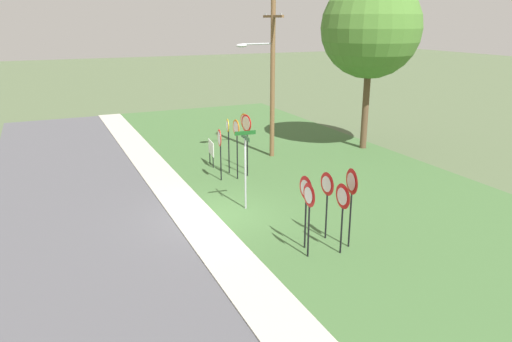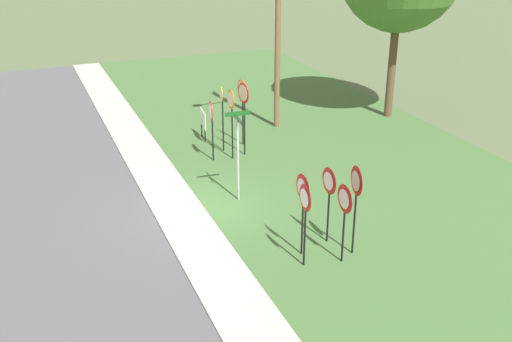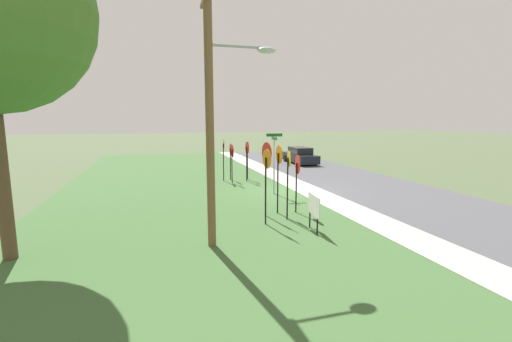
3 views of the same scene
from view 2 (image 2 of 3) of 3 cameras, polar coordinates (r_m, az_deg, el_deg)
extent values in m
plane|color=#4C5B3D|center=(19.24, -4.95, -3.73)|extent=(160.00, 160.00, 0.00)
cube|color=#4C4C51|center=(18.59, -19.26, -6.08)|extent=(44.00, 6.40, 0.01)
cube|color=#ADAA9E|center=(19.03, -7.25, -4.05)|extent=(44.00, 1.60, 0.06)
cube|color=#3D6033|center=(21.56, 10.41, -0.88)|extent=(44.00, 12.00, 0.04)
cylinder|color=black|center=(22.60, -4.17, 3.43)|extent=(0.06, 0.06, 2.03)
cylinder|color=red|center=(22.28, -4.34, 5.74)|extent=(0.76, 0.15, 0.77)
cylinder|color=white|center=(22.28, -4.39, 5.73)|extent=(0.59, 0.11, 0.60)
cylinder|color=black|center=(24.10, -1.27, 5.28)|extent=(0.06, 0.06, 2.43)
cylinder|color=orange|center=(23.75, -1.38, 7.94)|extent=(0.69, 0.10, 0.69)
cylinder|color=white|center=(23.74, -1.42, 7.94)|extent=(0.53, 0.07, 0.54)
cylinder|color=black|center=(22.66, -2.29, 4.08)|extent=(0.06, 0.06, 2.44)
cylinder|color=orange|center=(22.29, -2.44, 6.89)|extent=(0.74, 0.03, 0.74)
cylinder|color=white|center=(22.28, -2.48, 6.88)|extent=(0.57, 0.01, 0.57)
cylinder|color=black|center=(23.49, -3.18, 4.66)|extent=(0.06, 0.06, 2.35)
cylinder|color=gold|center=(23.14, -3.34, 7.30)|extent=(0.60, 0.14, 0.60)
cylinder|color=white|center=(23.13, -3.38, 7.30)|extent=(0.46, 0.09, 0.47)
cylinder|color=black|center=(23.02, -1.11, 4.57)|extent=(0.06, 0.06, 2.56)
cylinder|color=red|center=(22.65, -1.23, 7.47)|extent=(0.79, 0.15, 0.79)
cylinder|color=white|center=(22.64, -1.27, 7.47)|extent=(0.61, 0.10, 0.62)
cylinder|color=black|center=(17.00, 6.94, -3.76)|extent=(0.06, 0.06, 1.99)
cone|color=red|center=(16.58, 6.97, -0.96)|extent=(0.77, 0.04, 0.77)
cone|color=white|center=(16.57, 6.91, -0.98)|extent=(0.52, 0.02, 0.52)
cylinder|color=black|center=(16.45, 9.42, -4.30)|extent=(0.06, 0.06, 2.29)
cone|color=red|center=(15.97, 9.55, -0.94)|extent=(0.81, 0.16, 0.82)
cone|color=silver|center=(15.96, 9.48, -0.95)|extent=(0.55, 0.10, 0.56)
cylinder|color=black|center=(16.28, 4.47, -4.71)|extent=(0.06, 0.06, 2.10)
cone|color=red|center=(15.83, 4.45, -1.62)|extent=(0.77, 0.04, 0.77)
cone|color=silver|center=(15.82, 4.38, -1.63)|extent=(0.52, 0.02, 0.52)
cylinder|color=black|center=(15.77, 4.70, -5.73)|extent=(0.06, 0.06, 2.09)
cone|color=red|center=(15.31, 4.68, -2.59)|extent=(0.74, 0.06, 0.74)
cone|color=white|center=(15.30, 4.61, -2.60)|extent=(0.50, 0.04, 0.50)
cylinder|color=black|center=(16.09, 8.38, -5.54)|extent=(0.06, 0.06, 1.97)
cone|color=red|center=(15.66, 8.44, -2.66)|extent=(0.79, 0.05, 0.79)
cone|color=white|center=(15.65, 8.38, -2.67)|extent=(0.53, 0.03, 0.53)
cylinder|color=#9EA0A8|center=(19.20, -1.72, 0.92)|extent=(0.07, 0.07, 2.73)
cylinder|color=#9EA0A8|center=(18.72, -1.77, 4.84)|extent=(0.09, 0.09, 0.03)
cube|color=#19511E|center=(18.70, -1.77, 5.01)|extent=(0.96, 0.09, 0.15)
cube|color=#19511E|center=(18.65, -1.78, 5.51)|extent=(0.08, 0.82, 0.15)
cylinder|color=brown|center=(25.64, 2.09, 12.87)|extent=(0.24, 0.24, 8.06)
cylinder|color=black|center=(25.43, -5.22, 3.92)|extent=(0.05, 0.05, 0.55)
cylinder|color=black|center=(24.71, -4.89, 3.35)|extent=(0.05, 0.05, 0.55)
cube|color=white|center=(24.87, -5.10, 5.00)|extent=(1.10, 0.16, 0.70)
cylinder|color=brown|center=(28.08, 12.92, 10.24)|extent=(0.36, 0.36, 5.20)
camera|label=1|loc=(1.90, -35.41, -47.39)|focal=33.90mm
camera|label=3|loc=(35.32, -2.37, 15.34)|focal=24.21mm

